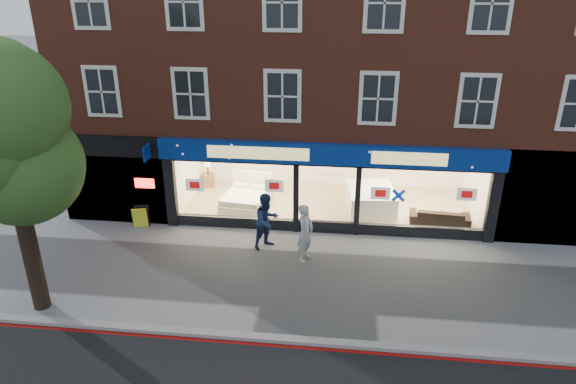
% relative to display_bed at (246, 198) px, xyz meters
% --- Properties ---
extents(ground, '(120.00, 120.00, 0.00)m').
position_rel_display_bed_xyz_m(ground, '(3.14, -4.72, -0.41)').
color(ground, gray).
rests_on(ground, ground).
extents(kerb_line, '(60.00, 0.10, 0.01)m').
position_rel_display_bed_xyz_m(kerb_line, '(3.14, -7.82, -0.41)').
color(kerb_line, '#8C0A07').
rests_on(kerb_line, ground).
extents(kerb_stone, '(60.00, 0.25, 0.12)m').
position_rel_display_bed_xyz_m(kerb_stone, '(3.14, -7.62, -0.35)').
color(kerb_stone, gray).
rests_on(kerb_stone, ground).
extents(showroom_floor, '(11.00, 4.50, 0.10)m').
position_rel_display_bed_xyz_m(showroom_floor, '(3.14, 0.53, -0.36)').
color(showroom_floor, tan).
rests_on(showroom_floor, ground).
extents(building, '(19.00, 8.26, 10.30)m').
position_rel_display_bed_xyz_m(building, '(3.12, 2.21, 6.26)').
color(building, brown).
rests_on(building, ground).
extents(street_tree, '(4.00, 3.20, 6.60)m').
position_rel_display_bed_xyz_m(street_tree, '(-4.43, -6.93, 4.53)').
color(street_tree, black).
rests_on(street_tree, ground).
extents(display_bed, '(1.85, 2.16, 1.11)m').
position_rel_display_bed_xyz_m(display_bed, '(0.00, 0.00, 0.00)').
color(display_bed, silver).
rests_on(display_bed, showroom_floor).
extents(bedside_table, '(0.59, 0.59, 0.55)m').
position_rel_display_bed_xyz_m(bedside_table, '(-1.96, 1.78, -0.04)').
color(bedside_table, brown).
rests_on(bedside_table, showroom_floor).
extents(mattress_stack, '(1.90, 2.29, 0.84)m').
position_rel_display_bed_xyz_m(mattress_stack, '(4.74, 0.19, 0.11)').
color(mattress_stack, white).
rests_on(mattress_stack, showroom_floor).
extents(sofa, '(2.15, 1.00, 0.61)m').
position_rel_display_bed_xyz_m(sofa, '(7.16, -0.82, -0.01)').
color(sofa, black).
rests_on(sofa, showroom_floor).
extents(a_board, '(0.58, 0.45, 0.80)m').
position_rel_display_bed_xyz_m(a_board, '(-3.43, -2.02, -0.01)').
color(a_board, yellow).
rests_on(a_board, ground).
extents(pedestrian_grey, '(0.67, 0.81, 1.89)m').
position_rel_display_bed_xyz_m(pedestrian_grey, '(2.57, -3.62, 0.53)').
color(pedestrian_grey, '#A6A8AE').
rests_on(pedestrian_grey, ground).
extents(pedestrian_blue, '(1.16, 1.17, 1.90)m').
position_rel_display_bed_xyz_m(pedestrian_blue, '(1.26, -2.94, 0.54)').
color(pedestrian_blue, '#192548').
rests_on(pedestrian_blue, ground).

